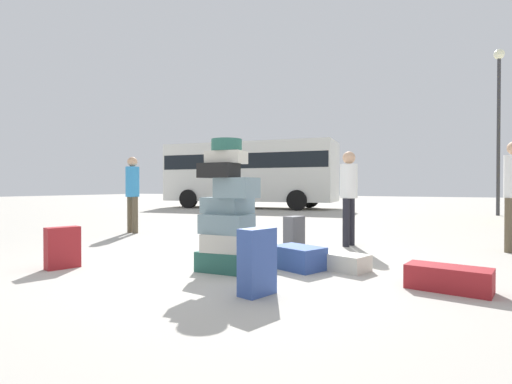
{
  "coord_description": "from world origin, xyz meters",
  "views": [
    {
      "loc": [
        2.73,
        -4.41,
        1.04
      ],
      "look_at": [
        0.19,
        0.48,
        0.96
      ],
      "focal_mm": 27.64,
      "sensor_mm": 36.0,
      "label": 1
    }
  ],
  "objects_px": {
    "suitcase_navy_foreground_near": "(298,258)",
    "suitcase_charcoal_right_side": "(294,232)",
    "parked_bus": "(250,171)",
    "suitcase_maroon_white_trunk": "(448,278)",
    "suitcase_maroon_foreground_far": "(63,248)",
    "suitcase_cream_left_side": "(343,262)",
    "suitcase_navy_upright_blue": "(257,262)",
    "lamp_post": "(499,107)",
    "suitcase_charcoal_behind_tower": "(225,223)",
    "person_passerby_in_red": "(132,188)",
    "person_tourist_with_camera": "(349,189)",
    "suitcase_tower": "(228,217)"
  },
  "relations": [
    {
      "from": "suitcase_navy_upright_blue",
      "to": "suitcase_maroon_foreground_far",
      "type": "bearing_deg",
      "value": -163.7
    },
    {
      "from": "suitcase_navy_foreground_near",
      "to": "suitcase_charcoal_right_side",
      "type": "xyz_separation_m",
      "value": [
        -0.69,
        1.58,
        0.13
      ]
    },
    {
      "from": "suitcase_maroon_white_trunk",
      "to": "suitcase_charcoal_behind_tower",
      "type": "distance_m",
      "value": 4.13
    },
    {
      "from": "suitcase_navy_upright_blue",
      "to": "lamp_post",
      "type": "relative_size",
      "value": 0.11
    },
    {
      "from": "suitcase_tower",
      "to": "suitcase_cream_left_side",
      "type": "height_order",
      "value": "suitcase_tower"
    },
    {
      "from": "person_passerby_in_red",
      "to": "lamp_post",
      "type": "height_order",
      "value": "lamp_post"
    },
    {
      "from": "suitcase_maroon_white_trunk",
      "to": "suitcase_cream_left_side",
      "type": "height_order",
      "value": "suitcase_maroon_white_trunk"
    },
    {
      "from": "suitcase_maroon_foreground_far",
      "to": "suitcase_charcoal_behind_tower",
      "type": "relative_size",
      "value": 0.72
    },
    {
      "from": "suitcase_navy_foreground_near",
      "to": "suitcase_charcoal_behind_tower",
      "type": "distance_m",
      "value": 2.51
    },
    {
      "from": "suitcase_charcoal_right_side",
      "to": "parked_bus",
      "type": "xyz_separation_m",
      "value": [
        -6.7,
        10.83,
        1.56
      ]
    },
    {
      "from": "suitcase_maroon_white_trunk",
      "to": "suitcase_maroon_foreground_far",
      "type": "distance_m",
      "value": 4.52
    },
    {
      "from": "person_passerby_in_red",
      "to": "lamp_post",
      "type": "distance_m",
      "value": 13.03
    },
    {
      "from": "suitcase_maroon_foreground_far",
      "to": "person_passerby_in_red",
      "type": "height_order",
      "value": "person_passerby_in_red"
    },
    {
      "from": "suitcase_maroon_foreground_far",
      "to": "suitcase_cream_left_side",
      "type": "height_order",
      "value": "suitcase_maroon_foreground_far"
    },
    {
      "from": "suitcase_navy_foreground_near",
      "to": "person_tourist_with_camera",
      "type": "height_order",
      "value": "person_tourist_with_camera"
    },
    {
      "from": "suitcase_tower",
      "to": "suitcase_charcoal_right_side",
      "type": "height_order",
      "value": "suitcase_tower"
    },
    {
      "from": "suitcase_maroon_foreground_far",
      "to": "suitcase_charcoal_behind_tower",
      "type": "distance_m",
      "value": 2.91
    },
    {
      "from": "suitcase_charcoal_right_side",
      "to": "lamp_post",
      "type": "bearing_deg",
      "value": 87.57
    },
    {
      "from": "suitcase_navy_foreground_near",
      "to": "suitcase_maroon_foreground_far",
      "type": "relative_size",
      "value": 1.18
    },
    {
      "from": "suitcase_charcoal_behind_tower",
      "to": "lamp_post",
      "type": "height_order",
      "value": "lamp_post"
    },
    {
      "from": "suitcase_navy_upright_blue",
      "to": "person_tourist_with_camera",
      "type": "distance_m",
      "value": 3.59
    },
    {
      "from": "suitcase_tower",
      "to": "lamp_post",
      "type": "xyz_separation_m",
      "value": [
        3.75,
        12.48,
        3.25
      ]
    },
    {
      "from": "suitcase_navy_foreground_near",
      "to": "suitcase_charcoal_behind_tower",
      "type": "height_order",
      "value": "suitcase_charcoal_behind_tower"
    },
    {
      "from": "suitcase_cream_left_side",
      "to": "suitcase_tower",
      "type": "bearing_deg",
      "value": -133.18
    },
    {
      "from": "suitcase_maroon_foreground_far",
      "to": "suitcase_charcoal_right_side",
      "type": "bearing_deg",
      "value": 73.37
    },
    {
      "from": "suitcase_maroon_white_trunk",
      "to": "suitcase_charcoal_right_side",
      "type": "relative_size",
      "value": 1.45
    },
    {
      "from": "suitcase_charcoal_right_side",
      "to": "person_passerby_in_red",
      "type": "distance_m",
      "value": 4.12
    },
    {
      "from": "suitcase_navy_upright_blue",
      "to": "parked_bus",
      "type": "distance_m",
      "value": 15.68
    },
    {
      "from": "suitcase_navy_upright_blue",
      "to": "person_passerby_in_red",
      "type": "bearing_deg",
      "value": 161.6
    },
    {
      "from": "suitcase_charcoal_behind_tower",
      "to": "parked_bus",
      "type": "relative_size",
      "value": 0.09
    },
    {
      "from": "suitcase_maroon_white_trunk",
      "to": "lamp_post",
      "type": "relative_size",
      "value": 0.13
    },
    {
      "from": "suitcase_cream_left_side",
      "to": "person_passerby_in_red",
      "type": "distance_m",
      "value": 5.6
    },
    {
      "from": "suitcase_navy_foreground_near",
      "to": "parked_bus",
      "type": "distance_m",
      "value": 14.54
    },
    {
      "from": "suitcase_navy_upright_blue",
      "to": "suitcase_navy_foreground_near",
      "type": "bearing_deg",
      "value": 109.25
    },
    {
      "from": "parked_bus",
      "to": "suitcase_maroon_white_trunk",
      "type": "bearing_deg",
      "value": -61.16
    },
    {
      "from": "parked_bus",
      "to": "person_tourist_with_camera",
      "type": "bearing_deg",
      "value": -60.56
    },
    {
      "from": "suitcase_cream_left_side",
      "to": "suitcase_charcoal_behind_tower",
      "type": "bearing_deg",
      "value": 170.71
    },
    {
      "from": "suitcase_maroon_foreground_far",
      "to": "lamp_post",
      "type": "bearing_deg",
      "value": 84.46
    },
    {
      "from": "person_tourist_with_camera",
      "to": "lamp_post",
      "type": "distance_m",
      "value": 10.6
    },
    {
      "from": "suitcase_maroon_foreground_far",
      "to": "suitcase_navy_upright_blue",
      "type": "relative_size",
      "value": 0.82
    },
    {
      "from": "suitcase_cream_left_side",
      "to": "person_tourist_with_camera",
      "type": "relative_size",
      "value": 0.36
    },
    {
      "from": "suitcase_maroon_white_trunk",
      "to": "parked_bus",
      "type": "distance_m",
      "value": 15.7
    },
    {
      "from": "person_tourist_with_camera",
      "to": "parked_bus",
      "type": "bearing_deg",
      "value": -133.75
    },
    {
      "from": "parked_bus",
      "to": "suitcase_tower",
      "type": "bearing_deg",
      "value": -69.5
    },
    {
      "from": "suitcase_maroon_white_trunk",
      "to": "suitcase_charcoal_right_side",
      "type": "xyz_separation_m",
      "value": [
        -2.4,
        1.85,
        0.15
      ]
    },
    {
      "from": "suitcase_maroon_white_trunk",
      "to": "person_tourist_with_camera",
      "type": "bearing_deg",
      "value": 132.06
    },
    {
      "from": "person_passerby_in_red",
      "to": "parked_bus",
      "type": "relative_size",
      "value": 0.2
    },
    {
      "from": "suitcase_navy_foreground_near",
      "to": "person_tourist_with_camera",
      "type": "bearing_deg",
      "value": 109.53
    },
    {
      "from": "suitcase_charcoal_behind_tower",
      "to": "suitcase_charcoal_right_side",
      "type": "relative_size",
      "value": 1.37
    },
    {
      "from": "suitcase_maroon_foreground_far",
      "to": "lamp_post",
      "type": "height_order",
      "value": "lamp_post"
    }
  ]
}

